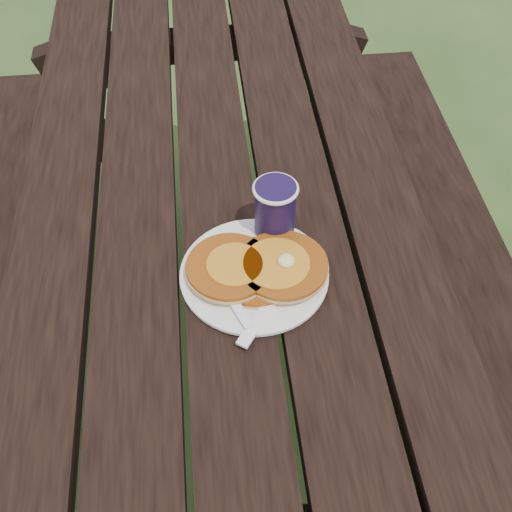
{
  "coord_description": "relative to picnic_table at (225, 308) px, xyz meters",
  "views": [
    {
      "loc": [
        -0.02,
        -0.89,
        1.59
      ],
      "look_at": [
        0.05,
        -0.22,
        0.8
      ],
      "focal_mm": 45.0,
      "sensor_mm": 36.0,
      "label": 1
    }
  ],
  "objects": [
    {
      "name": "pancake_stack",
      "position": [
        0.05,
        -0.22,
        0.41
      ],
      "size": [
        0.24,
        0.15,
        0.04
      ],
      "rotation": [
        0.0,
        0.0,
        0.2
      ],
      "color": "#984A11",
      "rests_on": "plate"
    },
    {
      "name": "picnic_table",
      "position": [
        0.0,
        0.0,
        0.0
      ],
      "size": [
        1.36,
        1.8,
        0.75
      ],
      "color": "black",
      "rests_on": "ground"
    },
    {
      "name": "knife",
      "position": [
        0.06,
        -0.29,
        0.39
      ],
      "size": [
        0.12,
        0.16,
        0.0
      ],
      "primitive_type": "cube",
      "rotation": [
        0.0,
        0.0,
        -0.61
      ],
      "color": "white",
      "rests_on": "plate"
    },
    {
      "name": "ground",
      "position": [
        0.0,
        0.0,
        -0.37
      ],
      "size": [
        60.0,
        60.0,
        0.0
      ],
      "primitive_type": "plane",
      "color": "#2B421C",
      "rests_on": "ground"
    },
    {
      "name": "fork",
      "position": [
        0.01,
        -0.28,
        0.4
      ],
      "size": [
        0.09,
        0.16,
        0.01
      ],
      "primitive_type": null,
      "rotation": [
        0.0,
        0.0,
        0.38
      ],
      "color": "white",
      "rests_on": "plate"
    },
    {
      "name": "plate",
      "position": [
        0.05,
        -0.22,
        0.39
      ],
      "size": [
        0.32,
        0.32,
        0.01
      ],
      "primitive_type": "cylinder",
      "rotation": [
        0.0,
        0.0,
        -0.39
      ],
      "color": "white",
      "rests_on": "picnic_table"
    },
    {
      "name": "coffee_cup",
      "position": [
        0.09,
        -0.12,
        0.45
      ],
      "size": [
        0.08,
        0.08,
        0.11
      ],
      "rotation": [
        0.0,
        0.0,
        0.1
      ],
      "color": "#180D34",
      "rests_on": "picnic_table"
    }
  ]
}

